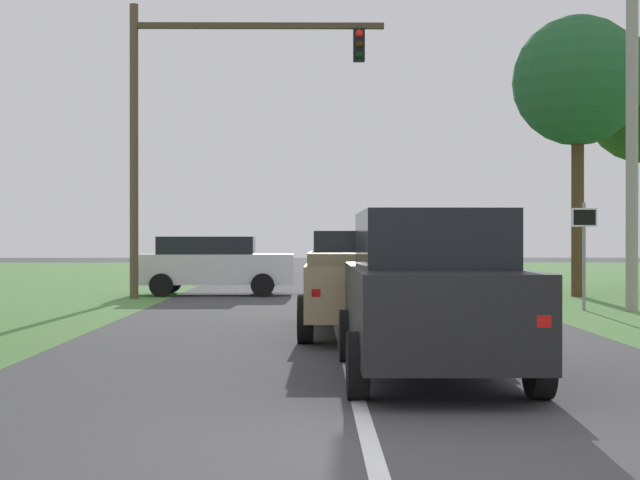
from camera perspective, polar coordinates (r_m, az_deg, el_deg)
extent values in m
plane|color=#424244|center=(17.37, 1.14, -5.52)|extent=(120.00, 120.00, 0.00)
cube|color=black|center=(11.22, 6.97, -4.23)|extent=(1.93, 4.71, 1.00)
cube|color=black|center=(11.42, 6.82, 0.07)|extent=(1.70, 2.92, 0.69)
cube|color=red|center=(8.83, 3.80, -5.10)|extent=(0.14, 0.06, 0.12)
cube|color=red|center=(9.08, 13.82, -4.96)|extent=(0.14, 0.06, 0.12)
cylinder|color=black|center=(12.63, 1.76, -6.01)|extent=(0.23, 0.72, 0.72)
cylinder|color=black|center=(12.85, 10.42, -5.91)|extent=(0.23, 0.72, 0.72)
cylinder|color=black|center=(9.74, 2.40, -7.85)|extent=(0.23, 0.72, 0.72)
cylinder|color=black|center=(10.02, 13.57, -7.63)|extent=(0.23, 0.72, 0.72)
cube|color=tan|center=(16.46, 2.89, -2.91)|extent=(2.20, 5.58, 0.87)
cube|color=black|center=(16.17, 2.93, -0.43)|extent=(1.88, 2.14, 0.55)
cube|color=#8F7D56|center=(14.73, 3.15, -1.18)|extent=(2.03, 2.14, 0.20)
cube|color=red|center=(13.72, -0.25, -3.34)|extent=(0.14, 0.06, 0.12)
cube|color=red|center=(13.79, 6.90, -3.32)|extent=(0.14, 0.06, 0.12)
cylinder|color=black|center=(18.20, -0.61, -3.99)|extent=(0.27, 0.80, 0.80)
cylinder|color=black|center=(18.27, 5.97, -3.98)|extent=(0.27, 0.80, 0.80)
cylinder|color=black|center=(14.78, -0.92, -4.96)|extent=(0.27, 0.80, 0.80)
cylinder|color=black|center=(14.87, 7.20, -4.93)|extent=(0.27, 0.80, 0.80)
cylinder|color=brown|center=(26.18, -11.58, 5.46)|extent=(0.24, 0.24, 8.28)
cube|color=#4C3D2B|center=(26.31, -3.84, 13.25)|extent=(7.03, 0.16, 0.16)
cube|color=black|center=(26.18, 2.46, 12.08)|extent=(0.32, 0.28, 0.90)
sphere|color=red|center=(26.09, 2.47, 12.79)|extent=(0.22, 0.22, 0.22)
sphere|color=black|center=(26.03, 2.47, 12.15)|extent=(0.22, 0.22, 0.22)
sphere|color=black|center=(25.97, 2.47, 11.50)|extent=(0.22, 0.22, 0.22)
cylinder|color=gray|center=(22.26, 16.22, -1.00)|extent=(0.08, 0.08, 2.54)
cube|color=white|center=(22.23, 16.24, 1.37)|extent=(0.60, 0.03, 0.44)
cube|color=black|center=(22.22, 16.25, 1.37)|extent=(0.52, 0.01, 0.36)
cube|color=silver|center=(27.39, -6.60, -1.80)|extent=(4.74, 1.98, 0.88)
cube|color=black|center=(27.40, -7.10, -0.33)|extent=(2.86, 1.72, 0.52)
cube|color=red|center=(26.51, -1.74, -1.77)|extent=(0.06, 0.14, 0.12)
cube|color=red|center=(28.06, -1.73, -1.67)|extent=(0.06, 0.14, 0.12)
cylinder|color=black|center=(26.64, -9.92, -2.81)|extent=(0.68, 0.24, 0.68)
cylinder|color=black|center=(28.51, -9.36, -2.62)|extent=(0.68, 0.24, 0.68)
cylinder|color=black|center=(26.38, -3.62, -2.84)|extent=(0.68, 0.24, 0.68)
cylinder|color=black|center=(28.26, -3.48, -2.64)|extent=(0.68, 0.24, 0.68)
cylinder|color=#9E998E|center=(22.65, 18.97, 8.69)|extent=(0.28, 0.28, 10.17)
cylinder|color=#4C351E|center=(27.41, 15.84, 1.65)|extent=(0.36, 0.36, 4.87)
sphere|color=#235A2F|center=(27.78, 15.85, 9.59)|extent=(3.75, 3.75, 3.75)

